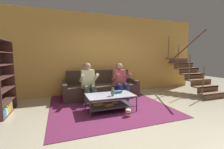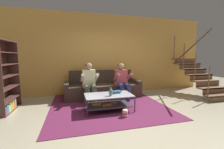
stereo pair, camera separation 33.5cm
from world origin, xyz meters
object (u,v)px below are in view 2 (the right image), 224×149
(coffee_table, at_px, (108,100))
(book_stack, at_px, (116,92))
(person_seated_left, at_px, (89,81))
(popcorn_tub, at_px, (125,113))
(bookshelf, at_px, (4,83))
(person_seated_right, at_px, (122,80))
(vase, at_px, (111,92))
(couch, at_px, (103,88))

(coffee_table, bearing_deg, book_stack, 16.46)
(person_seated_left, xyz_separation_m, popcorn_tub, (0.63, -1.38, -0.55))
(person_seated_left, distance_m, bookshelf, 2.15)
(person_seated_right, height_order, vase, person_seated_right)
(couch, xyz_separation_m, coffee_table, (-0.14, -1.37, -0.02))
(couch, xyz_separation_m, vase, (-0.11, -1.50, 0.21))
(book_stack, height_order, popcorn_tub, book_stack)
(person_seated_right, distance_m, vase, 1.17)
(vase, relative_size, book_stack, 0.78)
(vase, bearing_deg, popcorn_tub, -60.34)
(person_seated_left, bearing_deg, book_stack, -51.96)
(popcorn_tub, bearing_deg, bookshelf, 157.30)
(person_seated_left, relative_size, person_seated_right, 1.02)
(popcorn_tub, bearing_deg, vase, 119.66)
(couch, distance_m, vase, 1.52)
(bookshelf, bearing_deg, couch, 15.61)
(person_seated_left, height_order, bookshelf, bookshelf)
(couch, relative_size, vase, 12.27)
(coffee_table, xyz_separation_m, popcorn_tub, (0.26, -0.53, -0.18))
(person_seated_right, relative_size, bookshelf, 0.66)
(popcorn_tub, bearing_deg, person_seated_right, 73.63)
(person_seated_right, xyz_separation_m, coffee_table, (-0.66, -0.85, -0.36))
(couch, xyz_separation_m, bookshelf, (-2.65, -0.74, 0.43))
(bookshelf, bearing_deg, person_seated_left, 6.03)
(book_stack, bearing_deg, person_seated_left, 128.04)
(person_seated_left, bearing_deg, popcorn_tub, -65.48)
(popcorn_tub, bearing_deg, person_seated_left, 114.52)
(couch, relative_size, coffee_table, 2.10)
(person_seated_left, height_order, person_seated_right, person_seated_left)
(couch, xyz_separation_m, person_seated_right, (0.52, -0.52, 0.34))
(vase, bearing_deg, bookshelf, 163.33)
(vase, bearing_deg, person_seated_right, 57.32)
(book_stack, bearing_deg, coffee_table, -163.54)
(bookshelf, bearing_deg, coffee_table, -14.05)
(couch, bearing_deg, person_seated_left, -135.13)
(person_seated_left, bearing_deg, coffee_table, -66.33)
(bookshelf, xyz_separation_m, popcorn_tub, (2.76, -1.16, -0.63))
(vase, height_order, bookshelf, bookshelf)
(coffee_table, relative_size, bookshelf, 0.67)
(coffee_table, bearing_deg, bookshelf, 165.95)
(bookshelf, height_order, popcorn_tub, bookshelf)
(person_seated_right, relative_size, coffee_table, 0.97)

